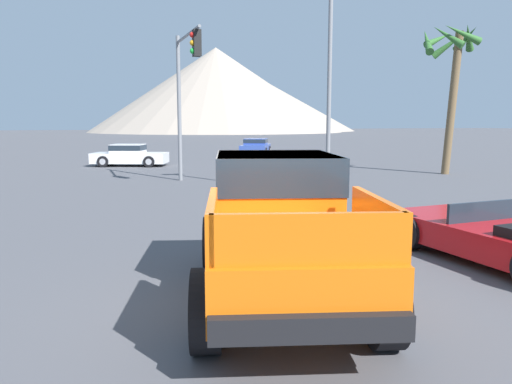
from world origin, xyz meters
TOP-DOWN VIEW (x-y plane):
  - ground_plane at (0.00, 0.00)m, footprint 320.00×320.00m
  - orange_pickup_truck at (0.27, 0.20)m, footprint 3.23×5.20m
  - red_convertible_car at (4.53, 0.32)m, footprint 2.11×4.40m
  - parked_car_white at (0.56, 22.37)m, footprint 4.39×3.09m
  - parked_car_blue at (10.32, 28.55)m, footprint 3.57×4.63m
  - traffic_light_main at (1.80, 13.10)m, footprint 0.38×3.76m
  - street_lamp_post at (5.50, 8.49)m, footprint 0.90×0.24m
  - palm_tree_tall at (14.03, 12.74)m, footprint 3.01×2.73m
  - distant_mountain_range at (6.73, 123.47)m, footprint 158.66×73.81m

SIDE VIEW (x-z plane):
  - ground_plane at x=0.00m, z-range 0.00..0.00m
  - red_convertible_car at x=4.53m, z-range -0.08..0.92m
  - parked_car_white at x=0.56m, z-range 0.01..1.22m
  - parked_car_blue at x=10.32m, z-range 0.01..1.23m
  - orange_pickup_truck at x=0.27m, z-range 0.12..2.08m
  - traffic_light_main at x=1.80m, z-range 1.16..7.05m
  - street_lamp_post at x=5.50m, z-range 0.79..9.10m
  - palm_tree_tall at x=14.03m, z-range 1.72..8.60m
  - distant_mountain_range at x=6.73m, z-range -2.05..18.71m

